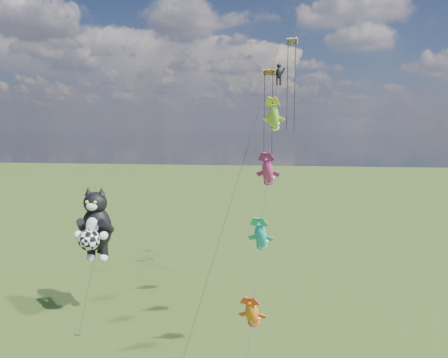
# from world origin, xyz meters

# --- Properties ---
(cat_kite_rig) EXTENTS (2.75, 4.26, 10.98)m
(cat_kite_rig) POSITION_xyz_m (-0.59, 7.28, 7.94)
(cat_kite_rig) COLOR brown
(cat_kite_rig) RESTS_ON ground
(fish_windsock_rig) EXTENTS (2.00, 15.89, 19.54)m
(fish_windsock_rig) POSITION_xyz_m (12.98, 2.11, 10.93)
(fish_windsock_rig) COLOR brown
(fish_windsock_rig) RESTS_ON ground
(parafoil_rig) EXTENTS (7.83, 16.15, 27.00)m
(parafoil_rig) POSITION_xyz_m (13.60, 13.43, 19.57)
(parafoil_rig) COLOR brown
(parafoil_rig) RESTS_ON ground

